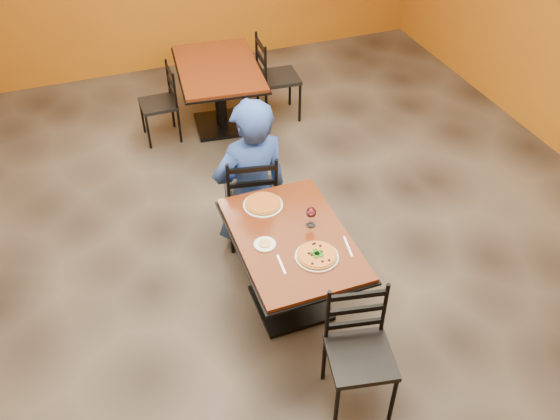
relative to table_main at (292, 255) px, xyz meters
name	(u,v)px	position (x,y,z in m)	size (l,w,h in m)	color
floor	(270,263)	(0.00, 0.50, -0.56)	(7.00, 8.00, 0.01)	black
table_main	(292,255)	(0.00, 0.00, 0.00)	(0.83, 1.23, 0.75)	#621D0F
table_second	(219,82)	(0.22, 2.80, 0.00)	(1.02, 1.40, 0.75)	#621D0F
chair_main_near	(361,358)	(0.12, -0.95, -0.09)	(0.42, 0.42, 0.93)	black
chair_main_far	(250,194)	(-0.04, 0.90, -0.08)	(0.43, 0.43, 0.96)	black
chair_second_left	(158,104)	(-0.47, 2.80, -0.14)	(0.38, 0.38, 0.84)	black
chair_second_right	(278,78)	(0.92, 2.80, -0.07)	(0.44, 0.44, 0.98)	black
diner	(251,174)	(-0.03, 0.87, 0.15)	(0.68, 0.45, 1.42)	navy
plate_main	(317,257)	(0.09, -0.26, 0.20)	(0.31, 0.31, 0.01)	white
pizza_main	(317,255)	(0.09, -0.26, 0.21)	(0.28, 0.28, 0.02)	#9C280B
plate_far	(263,205)	(-0.08, 0.41, 0.20)	(0.31, 0.31, 0.01)	white
pizza_far	(263,203)	(-0.08, 0.41, 0.21)	(0.28, 0.28, 0.02)	#C37225
side_plate	(265,244)	(-0.22, -0.02, 0.20)	(0.16, 0.16, 0.01)	white
dip	(265,243)	(-0.22, -0.02, 0.21)	(0.09, 0.09, 0.01)	tan
wine_glass	(311,216)	(0.17, 0.07, 0.28)	(0.08, 0.08, 0.18)	white
fork	(281,264)	(-0.17, -0.24, 0.20)	(0.01, 0.19, 0.00)	silver
knife	(348,246)	(0.34, -0.24, 0.20)	(0.01, 0.21, 0.00)	silver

